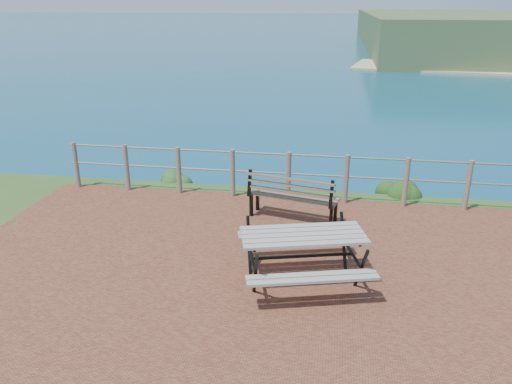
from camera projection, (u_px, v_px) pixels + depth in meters
ground at (264, 285)px, 7.16m from camera, size 10.00×7.00×0.12m
ocean at (340, 13)px, 191.58m from camera, size 1200.00×1200.00×0.00m
safety_railing at (289, 174)px, 10.04m from camera, size 9.40×0.10×1.00m
picnic_table at (303, 252)px, 7.11m from camera, size 1.87×1.47×0.73m
park_bench at (293, 189)px, 9.08m from camera, size 1.71×0.79×0.94m
shrub_lip_west at (178, 180)px, 11.38m from camera, size 0.68×0.68×0.38m
shrub_lip_east at (400, 191)px, 10.72m from camera, size 0.79×0.79×0.54m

